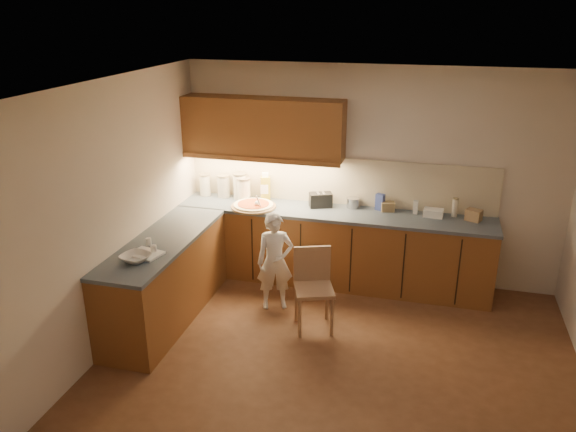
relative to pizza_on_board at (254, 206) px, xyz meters
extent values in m
plane|color=brown|center=(1.33, -1.58, -0.94)|extent=(4.50, 4.50, 0.00)
cube|color=beige|center=(1.33, 0.42, 0.36)|extent=(4.50, 0.04, 2.60)
cube|color=beige|center=(1.33, -3.58, 0.36)|extent=(4.50, 0.04, 2.60)
cube|color=beige|center=(-0.92, -1.58, 0.36)|extent=(0.04, 4.00, 2.60)
cube|color=white|center=(1.33, -1.58, 1.66)|extent=(4.50, 4.00, 0.04)
cube|color=brown|center=(0.96, 0.12, -0.50)|extent=(3.75, 0.60, 0.88)
cube|color=brown|center=(-0.62, -1.18, -0.50)|extent=(0.60, 2.00, 0.88)
cube|color=#435060|center=(0.96, 0.12, -0.04)|extent=(3.77, 0.62, 0.04)
cube|color=#435060|center=(-0.62, -1.18, -0.04)|extent=(0.62, 2.02, 0.04)
cube|color=black|center=(-0.57, -0.18, -0.50)|extent=(0.02, 0.01, 0.80)
cube|color=black|center=(0.03, -0.18, -0.50)|extent=(0.02, 0.01, 0.80)
cube|color=black|center=(0.63, -0.18, -0.50)|extent=(0.02, 0.01, 0.80)
cube|color=black|center=(1.23, -0.18, -0.50)|extent=(0.02, 0.01, 0.80)
cube|color=black|center=(1.83, -0.18, -0.50)|extent=(0.02, 0.01, 0.80)
cube|color=black|center=(2.43, -0.18, -0.50)|extent=(0.02, 0.01, 0.80)
cube|color=beige|center=(0.96, 0.40, 0.27)|extent=(3.75, 0.02, 0.58)
cube|color=brown|center=(0.06, 0.24, 0.91)|extent=(1.95, 0.35, 0.70)
cube|color=brown|center=(0.06, 0.07, 0.56)|extent=(1.95, 0.02, 0.06)
cylinder|color=#A27E51|center=(0.00, 0.00, -0.01)|extent=(0.55, 0.55, 0.02)
cylinder|color=#F7ECC1|center=(0.00, 0.00, 0.01)|extent=(0.48, 0.48, 0.02)
cylinder|color=#B93F18|center=(0.00, 0.00, 0.02)|extent=(0.38, 0.38, 0.01)
sphere|color=white|center=(0.06, -0.04, 0.05)|extent=(0.07, 0.07, 0.07)
cylinder|color=white|center=(0.11, -0.11, 0.08)|extent=(0.05, 0.13, 0.22)
imported|color=white|center=(0.46, -0.66, -0.39)|extent=(0.48, 0.40, 1.12)
cylinder|color=#AA7F59|center=(0.88, -1.22, -0.73)|extent=(0.04, 0.04, 0.44)
cylinder|color=#AA7F59|center=(1.19, -1.10, -0.73)|extent=(0.04, 0.04, 0.44)
cylinder|color=#AA7F59|center=(0.76, -0.91, -0.73)|extent=(0.04, 0.04, 0.44)
cylinder|color=#AA7F59|center=(1.07, -0.79, -0.73)|extent=(0.04, 0.04, 0.44)
cube|color=#AA7F59|center=(0.98, -1.01, -0.49)|extent=(0.50, 0.50, 0.04)
cube|color=#AA7F59|center=(0.91, -0.84, -0.27)|extent=(0.38, 0.17, 0.39)
imported|color=silver|center=(-0.62, -1.73, 0.01)|extent=(0.33, 0.33, 0.07)
cylinder|color=white|center=(-0.74, 0.28, 0.11)|extent=(0.13, 0.13, 0.27)
cylinder|color=tan|center=(-0.74, 0.28, 0.25)|extent=(0.14, 0.14, 0.02)
cylinder|color=beige|center=(-0.49, 0.29, 0.11)|extent=(0.16, 0.16, 0.27)
cylinder|color=tan|center=(-0.49, 0.29, 0.25)|extent=(0.17, 0.17, 0.02)
cylinder|color=silver|center=(-0.27, 0.28, 0.13)|extent=(0.17, 0.17, 0.31)
cylinder|color=gray|center=(-0.27, 0.28, 0.30)|extent=(0.18, 0.18, 0.02)
cylinder|color=white|center=(-0.21, 0.25, 0.11)|extent=(0.16, 0.16, 0.26)
cylinder|color=gray|center=(-0.21, 0.25, 0.25)|extent=(0.18, 0.18, 0.02)
cube|color=#AC9F22|center=(0.06, 0.31, 0.13)|extent=(0.14, 0.12, 0.30)
cube|color=white|center=(0.06, 0.31, 0.30)|extent=(0.09, 0.08, 0.05)
cube|color=black|center=(0.78, 0.24, 0.06)|extent=(0.31, 0.24, 0.17)
cube|color=#A2A2A7|center=(0.75, 0.22, 0.15)|extent=(0.07, 0.12, 0.00)
cube|color=#A2A2A7|center=(0.81, 0.25, 0.15)|extent=(0.07, 0.12, 0.00)
cylinder|color=#B6B6BB|center=(1.16, 0.31, 0.03)|extent=(0.15, 0.15, 0.11)
cylinder|color=#B6B6BB|center=(1.16, 0.31, 0.09)|extent=(0.16, 0.16, 0.01)
cube|color=#304192|center=(1.48, 0.31, 0.07)|extent=(0.12, 0.10, 0.20)
cube|color=tan|center=(1.58, 0.29, 0.03)|extent=(0.18, 0.14, 0.11)
cube|color=silver|center=(1.90, 0.28, 0.06)|extent=(0.06, 0.06, 0.16)
cube|color=white|center=(2.11, 0.24, 0.02)|extent=(0.23, 0.17, 0.09)
cylinder|color=white|center=(2.34, 0.30, 0.08)|extent=(0.07, 0.07, 0.21)
cylinder|color=tan|center=(2.34, 0.30, 0.19)|extent=(0.07, 0.07, 0.01)
cube|color=tan|center=(2.55, 0.23, 0.04)|extent=(0.20, 0.18, 0.13)
cube|color=white|center=(-0.60, -1.58, -0.01)|extent=(0.35, 0.30, 0.02)
cylinder|color=silver|center=(-0.68, -1.35, 0.01)|extent=(0.06, 0.06, 0.07)
cylinder|color=silver|center=(-0.54, -1.52, 0.02)|extent=(0.06, 0.06, 0.08)
camera|label=1|loc=(2.04, -6.06, 2.28)|focal=35.00mm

